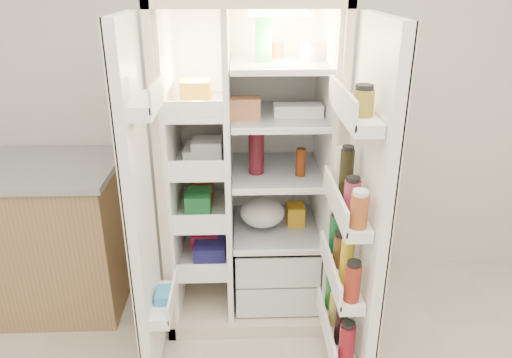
{
  "coord_description": "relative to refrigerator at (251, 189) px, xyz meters",
  "views": [
    {
      "loc": [
        -0.22,
        -0.92,
        1.89
      ],
      "look_at": [
        -0.15,
        1.25,
        0.98
      ],
      "focal_mm": 34.0,
      "sensor_mm": 36.0,
      "label": 1
    }
  ],
  "objects": [
    {
      "name": "refrigerator",
      "position": [
        0.0,
        0.0,
        0.0
      ],
      "size": [
        0.92,
        0.7,
        1.8
      ],
      "color": "beige",
      "rests_on": "floor"
    },
    {
      "name": "wall_back",
      "position": [
        0.16,
        0.35,
        0.61
      ],
      "size": [
        4.0,
        0.02,
        2.7
      ],
      "primitive_type": "cube",
      "color": "beige",
      "rests_on": "floor"
    },
    {
      "name": "kitchen_counter",
      "position": [
        -1.4,
        0.0,
        -0.29
      ],
      "size": [
        1.25,
        0.67,
        0.91
      ],
      "color": "#98724C",
      "rests_on": "floor"
    },
    {
      "name": "fridge_door",
      "position": [
        0.47,
        -0.7,
        0.13
      ],
      "size": [
        0.17,
        0.58,
        1.72
      ],
      "color": "white",
      "rests_on": "floor"
    },
    {
      "name": "freezer_door",
      "position": [
        -0.51,
        -0.6,
        0.15
      ],
      "size": [
        0.15,
        0.4,
        1.72
      ],
      "color": "white",
      "rests_on": "floor"
    }
  ]
}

